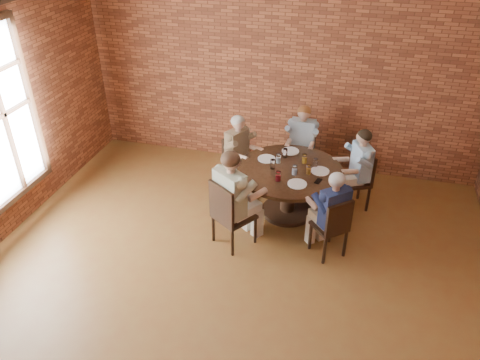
% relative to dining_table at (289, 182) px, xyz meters
% --- Properties ---
extents(floor, '(7.00, 7.00, 0.00)m').
position_rel_dining_table_xyz_m(floor, '(-0.43, -2.00, -0.53)').
color(floor, brown).
rests_on(floor, ground).
extents(wall_back, '(7.00, 0.00, 7.00)m').
position_rel_dining_table_xyz_m(wall_back, '(-0.43, 1.50, 1.17)').
color(wall_back, '#984D2B').
rests_on(wall_back, ground).
extents(dining_table, '(1.51, 1.51, 0.75)m').
position_rel_dining_table_xyz_m(dining_table, '(0.00, 0.00, 0.00)').
color(dining_table, black).
rests_on(dining_table, floor).
extents(chair_a, '(0.52, 0.52, 0.90)m').
position_rel_dining_table_xyz_m(chair_a, '(0.99, 0.46, -0.04)').
color(chair_a, black).
rests_on(chair_a, floor).
extents(diner_a, '(0.75, 0.70, 1.27)m').
position_rel_dining_table_xyz_m(diner_a, '(0.92, 0.43, 0.11)').
color(diner_a, teal).
rests_on(diner_a, floor).
extents(chair_b, '(0.41, 0.41, 0.91)m').
position_rel_dining_table_xyz_m(chair_b, '(0.02, 1.07, -0.03)').
color(chair_b, black).
rests_on(chair_b, floor).
extents(diner_b, '(0.51, 0.62, 1.28)m').
position_rel_dining_table_xyz_m(diner_b, '(0.02, 1.00, 0.11)').
color(diner_b, '#93ABBB').
rests_on(diner_b, floor).
extents(chair_c, '(0.53, 0.53, 0.90)m').
position_rel_dining_table_xyz_m(chair_c, '(-0.92, 0.48, -0.04)').
color(chair_c, black).
rests_on(chair_c, floor).
extents(diner_c, '(0.76, 0.71, 1.26)m').
position_rel_dining_table_xyz_m(diner_c, '(-0.85, 0.44, 0.10)').
color(diner_c, brown).
rests_on(diner_c, floor).
extents(chair_d, '(0.64, 0.64, 0.98)m').
position_rel_dining_table_xyz_m(chair_d, '(-0.64, -0.93, -0.00)').
color(chair_d, black).
rests_on(chair_d, floor).
extents(diner_d, '(0.87, 0.91, 1.41)m').
position_rel_dining_table_xyz_m(diner_d, '(-0.59, -0.85, 0.18)').
color(diner_d, beige).
rests_on(diner_d, floor).
extents(chair_e, '(0.54, 0.54, 0.89)m').
position_rel_dining_table_xyz_m(chair_e, '(0.71, -0.81, -0.04)').
color(chair_e, black).
rests_on(chair_e, floor).
extents(diner_e, '(0.74, 0.75, 1.24)m').
position_rel_dining_table_xyz_m(diner_e, '(0.66, -0.75, 0.09)').
color(diner_e, '#192247').
rests_on(diner_e, floor).
extents(plate_a, '(0.26, 0.26, 0.01)m').
position_rel_dining_table_xyz_m(plate_a, '(0.42, 0.05, 0.23)').
color(plate_a, white).
rests_on(plate_a, dining_table).
extents(plate_b, '(0.26, 0.26, 0.01)m').
position_rel_dining_table_xyz_m(plate_b, '(-0.08, 0.52, 0.23)').
color(plate_b, white).
rests_on(plate_b, dining_table).
extents(plate_c, '(0.26, 0.26, 0.01)m').
position_rel_dining_table_xyz_m(plate_c, '(-0.38, 0.20, 0.23)').
color(plate_c, white).
rests_on(plate_c, dining_table).
extents(plate_d, '(0.26, 0.26, 0.01)m').
position_rel_dining_table_xyz_m(plate_d, '(0.16, -0.37, 0.23)').
color(plate_d, white).
rests_on(plate_d, dining_table).
extents(glass_a, '(0.07, 0.07, 0.14)m').
position_rel_dining_table_xyz_m(glass_a, '(0.34, 0.14, 0.29)').
color(glass_a, white).
rests_on(glass_a, dining_table).
extents(glass_b, '(0.07, 0.07, 0.14)m').
position_rel_dining_table_xyz_m(glass_b, '(0.17, 0.23, 0.29)').
color(glass_b, white).
rests_on(glass_b, dining_table).
extents(glass_c, '(0.07, 0.07, 0.14)m').
position_rel_dining_table_xyz_m(glass_c, '(-0.13, 0.33, 0.29)').
color(glass_c, white).
rests_on(glass_c, dining_table).
extents(glass_d, '(0.07, 0.07, 0.14)m').
position_rel_dining_table_xyz_m(glass_d, '(-0.19, 0.14, 0.29)').
color(glass_d, white).
rests_on(glass_d, dining_table).
extents(glass_e, '(0.07, 0.07, 0.14)m').
position_rel_dining_table_xyz_m(glass_e, '(-0.24, -0.04, 0.29)').
color(glass_e, white).
rests_on(glass_e, dining_table).
extents(glass_f, '(0.07, 0.07, 0.14)m').
position_rel_dining_table_xyz_m(glass_f, '(-0.11, -0.34, 0.29)').
color(glass_f, white).
rests_on(glass_f, dining_table).
extents(glass_g, '(0.07, 0.07, 0.14)m').
position_rel_dining_table_xyz_m(glass_g, '(0.08, -0.12, 0.29)').
color(glass_g, white).
rests_on(glass_g, dining_table).
extents(glass_h, '(0.07, 0.07, 0.14)m').
position_rel_dining_table_xyz_m(glass_h, '(0.27, -0.05, 0.29)').
color(glass_h, white).
rests_on(glass_h, dining_table).
extents(smartphone, '(0.11, 0.15, 0.01)m').
position_rel_dining_table_xyz_m(smartphone, '(0.43, -0.22, 0.23)').
color(smartphone, black).
rests_on(smartphone, dining_table).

